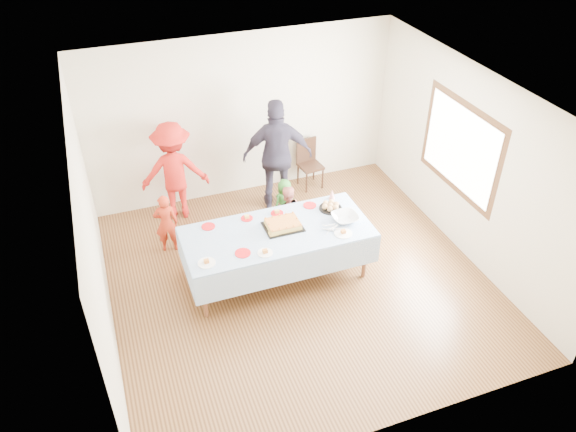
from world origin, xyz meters
name	(u,v)px	position (x,y,z in m)	size (l,w,h in m)	color
ground	(298,279)	(0.00, 0.00, 0.00)	(5.00, 5.00, 0.00)	#492B14
room_walls	(303,168)	(0.05, 0.00, 1.77)	(5.04, 5.04, 2.72)	beige
party_table	(277,234)	(-0.24, 0.16, 0.72)	(2.50, 1.10, 0.78)	brown
birthday_cake	(283,225)	(-0.14, 0.21, 0.82)	(0.51, 0.39, 0.09)	black
rolls_tray	(331,206)	(0.63, 0.39, 0.82)	(0.32, 0.32, 0.10)	black
punch_bowl	(345,218)	(0.70, 0.07, 0.82)	(0.36, 0.36, 0.09)	silver
party_hat	(332,194)	(0.75, 0.62, 0.86)	(0.09, 0.09, 0.15)	silver
fork_pile	(330,227)	(0.44, -0.04, 0.81)	(0.24, 0.18, 0.07)	white
plate_red_far_a	(208,226)	(-1.07, 0.56, 0.79)	(0.18, 0.18, 0.01)	red
plate_red_far_b	(247,218)	(-0.54, 0.57, 0.79)	(0.16, 0.16, 0.01)	red
plate_red_far_c	(277,213)	(-0.11, 0.54, 0.79)	(0.18, 0.18, 0.01)	red
plate_red_far_d	(310,205)	(0.39, 0.56, 0.79)	(0.18, 0.18, 0.01)	red
plate_red_near	(243,253)	(-0.80, -0.13, 0.79)	(0.20, 0.20, 0.01)	red
plate_white_left	(207,263)	(-1.27, -0.17, 0.79)	(0.22, 0.22, 0.01)	white
plate_white_mid	(265,253)	(-0.54, -0.23, 0.79)	(0.19, 0.19, 0.01)	white
plate_white_right	(343,233)	(0.56, -0.19, 0.79)	(0.24, 0.24, 0.01)	white
dining_chair	(309,160)	(1.06, 2.27, 0.47)	(0.41, 0.41, 0.84)	black
toddler_left	(166,223)	(-1.55, 1.28, 0.47)	(0.34, 0.22, 0.94)	#B42E16
toddler_mid	(285,202)	(0.28, 1.32, 0.39)	(0.38, 0.25, 0.78)	#2C7226
toddler_right	(287,214)	(0.16, 0.90, 0.46)	(0.45, 0.35, 0.93)	#D47363
adult_left	(174,171)	(-1.23, 2.12, 0.81)	(1.04, 0.60, 1.61)	red
adult_right	(278,156)	(0.35, 1.83, 0.93)	(1.09, 0.45, 1.86)	#302C3C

